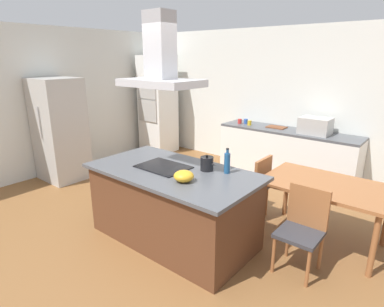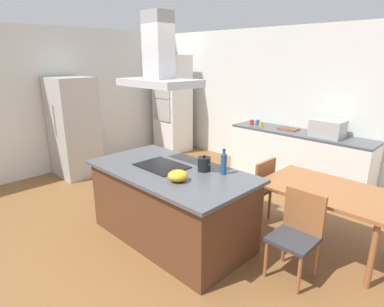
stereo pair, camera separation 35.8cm
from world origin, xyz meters
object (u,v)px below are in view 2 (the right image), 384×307
at_px(coffee_mug_yellow, 261,124).
at_px(chair_at_left_end, 258,186).
at_px(cooktop, 162,166).
at_px(countertop_microwave, 328,128).
at_px(refrigerator, 74,127).
at_px(mixing_bowl, 178,176).
at_px(tea_kettle, 204,164).
at_px(chair_facing_island, 298,229).
at_px(cutting_board, 289,129).
at_px(olive_oil_bottle, 224,164).
at_px(coffee_mug_red, 252,122).
at_px(range_hood, 159,63).
at_px(wall_oven_stack, 172,104).
at_px(coffee_mug_blue, 258,122).
at_px(dining_table, 327,195).

height_order(coffee_mug_yellow, chair_at_left_end, coffee_mug_yellow).
height_order(cooktop, countertop_microwave, countertop_microwave).
bearing_deg(refrigerator, mixing_bowl, -7.52).
xyz_separation_m(tea_kettle, refrigerator, (-3.30, 0.01, -0.07)).
distance_m(coffee_mug_yellow, chair_facing_island, 3.13).
height_order(cutting_board, chair_facing_island, cutting_board).
relative_size(cooktop, mixing_bowl, 2.78).
bearing_deg(countertop_microwave, olive_oil_bottle, -92.29).
distance_m(coffee_mug_red, range_hood, 3.13).
bearing_deg(wall_oven_stack, coffee_mug_blue, 6.76).
bearing_deg(chair_facing_island, coffee_mug_red, 132.95).
xyz_separation_m(mixing_bowl, chair_at_left_end, (0.17, 1.29, -0.45)).
height_order(countertop_microwave, chair_facing_island, countertop_microwave).
bearing_deg(wall_oven_stack, cooktop, -43.90).
bearing_deg(refrigerator, range_hood, -5.10).
xyz_separation_m(coffee_mug_red, coffee_mug_blue, (0.09, 0.08, 0.00)).
xyz_separation_m(chair_at_left_end, range_hood, (-0.66, -1.10, 1.59)).
bearing_deg(mixing_bowl, cutting_board, 97.38).
xyz_separation_m(coffee_mug_yellow, wall_oven_stack, (-2.32, -0.16, 0.16)).
height_order(olive_oil_bottle, dining_table, olive_oil_bottle).
relative_size(olive_oil_bottle, wall_oven_stack, 0.13).
bearing_deg(dining_table, chair_at_left_end, -180.00).
height_order(coffee_mug_red, refrigerator, refrigerator).
bearing_deg(olive_oil_bottle, coffee_mug_blue, 115.89).
bearing_deg(range_hood, dining_table, 35.06).
distance_m(countertop_microwave, dining_table, 1.97).
bearing_deg(chair_facing_island, range_hood, -164.43).
height_order(coffee_mug_red, range_hood, range_hood).
bearing_deg(range_hood, cutting_board, 88.45).
bearing_deg(olive_oil_bottle, coffee_mug_yellow, 114.22).
bearing_deg(mixing_bowl, cooktop, 159.06).
bearing_deg(range_hood, mixing_bowl, -20.94).
distance_m(coffee_mug_blue, refrigerator, 3.49).
relative_size(coffee_mug_blue, cutting_board, 0.26).
bearing_deg(chair_facing_island, cooktop, -164.43).
xyz_separation_m(olive_oil_bottle, chair_at_left_end, (-0.04, 0.79, -0.52)).
height_order(countertop_microwave, range_hood, range_hood).
bearing_deg(cooktop, coffee_mug_red, 103.01).
bearing_deg(chair_facing_island, countertop_microwave, 107.59).
distance_m(cutting_board, dining_table, 2.37).
bearing_deg(mixing_bowl, coffee_mug_blue, 108.66).
relative_size(countertop_microwave, dining_table, 0.36).
relative_size(refrigerator, dining_table, 1.30).
height_order(coffee_mug_blue, dining_table, coffee_mug_blue).
bearing_deg(range_hood, wall_oven_stack, 136.10).
relative_size(mixing_bowl, chair_facing_island, 0.24).
bearing_deg(refrigerator, chair_at_left_end, 13.71).
relative_size(wall_oven_stack, range_hood, 2.44).
relative_size(olive_oil_bottle, countertop_microwave, 0.58).
bearing_deg(dining_table, coffee_mug_red, 142.21).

